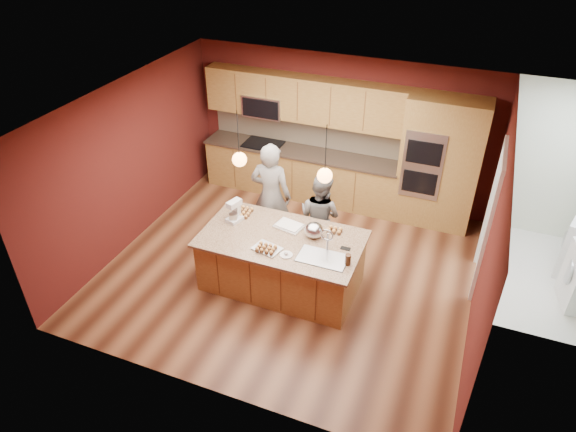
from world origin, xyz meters
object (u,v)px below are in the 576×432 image
at_px(stand_mixer, 235,212).
at_px(mixing_bowl, 314,230).
at_px(person_left, 271,196).
at_px(island, 283,261).
at_px(person_right, 320,216).

bearing_deg(stand_mixer, mixing_bowl, 19.21).
xyz_separation_m(person_left, stand_mixer, (-0.27, -0.75, 0.09)).
distance_m(island, person_right, 0.99).
bearing_deg(person_right, island, 89.45).
distance_m(person_left, person_right, 0.85).
height_order(island, stand_mixer, island).
bearing_deg(person_left, person_right, 176.76).
distance_m(person_right, stand_mixer, 1.36).
bearing_deg(mixing_bowl, person_right, 101.05).
bearing_deg(island, mixing_bowl, 26.95).
relative_size(person_left, mixing_bowl, 6.76).
xyz_separation_m(island, mixing_bowl, (0.40, 0.20, 0.53)).
bearing_deg(mixing_bowl, island, -153.05).
xyz_separation_m(person_right, mixing_bowl, (0.14, -0.70, 0.23)).
bearing_deg(person_right, stand_mixer, 49.96).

